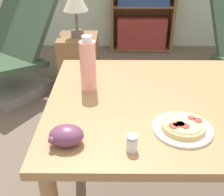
% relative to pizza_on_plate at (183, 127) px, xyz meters
% --- Properties ---
extents(dining_table, '(1.20, 0.86, 0.72)m').
position_rel_pizza_on_plate_xyz_m(dining_table, '(0.07, 0.21, -0.11)').
color(dining_table, '#A37549').
rests_on(dining_table, ground_plane).
extents(pizza_on_plate, '(0.22, 0.22, 0.04)m').
position_rel_pizza_on_plate_xyz_m(pizza_on_plate, '(0.00, 0.00, 0.00)').
color(pizza_on_plate, white).
rests_on(pizza_on_plate, dining_table).
extents(grape_bunch, '(0.12, 0.09, 0.07)m').
position_rel_pizza_on_plate_xyz_m(grape_bunch, '(-0.41, -0.08, 0.02)').
color(grape_bunch, '#6B3856').
rests_on(grape_bunch, dining_table).
extents(drink_bottle, '(0.07, 0.07, 0.25)m').
position_rel_pizza_on_plate_xyz_m(drink_bottle, '(-0.36, 0.31, 0.10)').
color(drink_bottle, pink).
rests_on(drink_bottle, dining_table).
extents(salt_shaker, '(0.04, 0.04, 0.06)m').
position_rel_pizza_on_plate_xyz_m(salt_shaker, '(-0.19, -0.11, 0.01)').
color(salt_shaker, white).
rests_on(salt_shaker, dining_table).
extents(lounge_chair_near, '(0.93, 1.00, 0.88)m').
position_rel_pizza_on_plate_xyz_m(lounge_chair_near, '(-1.21, 1.59, -0.45)').
color(lounge_chair_near, slate).
rests_on(lounge_chair_near, ground_plane).
extents(side_table, '(0.34, 0.34, 0.56)m').
position_rel_pizza_on_plate_xyz_m(side_table, '(-0.57, 1.56, -0.46)').
color(side_table, brown).
rests_on(side_table, ground_plane).
extents(table_lamp, '(0.21, 0.21, 0.43)m').
position_rel_pizza_on_plate_xyz_m(table_lamp, '(-0.57, 1.56, 0.13)').
color(table_lamp, '#665B51').
rests_on(table_lamp, side_table).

